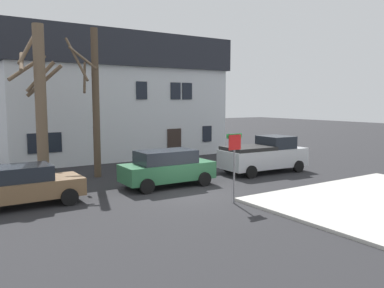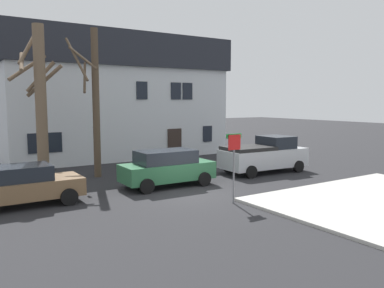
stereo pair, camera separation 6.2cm
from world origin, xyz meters
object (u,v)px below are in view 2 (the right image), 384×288
Objects in this scene: tree_bare_near at (40,99)px; tree_bare_mid at (95,100)px; car_brown_sedan at (23,185)px; building_main at (114,96)px; car_green_wagon at (167,167)px; street_sign_pole at (234,155)px; pickup_truck_silver at (264,155)px.

tree_bare_near is 2.71m from tree_bare_mid.
building_main is at bearing 54.08° from car_brown_sedan.
tree_bare_near is 7.25m from car_green_wagon.
street_sign_pole is (5.44, -8.61, -2.21)m from tree_bare_near.
pickup_truck_silver is at bearing 1.10° from car_brown_sedan.
tree_bare_near is 1.78× the size of car_brown_sedan.
building_main is 12.37m from car_green_wagon.
car_green_wagon is at bearing -42.51° from tree_bare_near.
car_brown_sedan is 1.57× the size of street_sign_pole.
pickup_truck_silver is at bearing 37.18° from street_sign_pole.
car_green_wagon is at bearing -99.88° from building_main.
car_brown_sedan is at bearing -136.73° from tree_bare_mid.
tree_bare_mid is at bearing 43.27° from car_brown_sedan.
tree_bare_near reaches higher than street_sign_pole.
car_green_wagon is at bearing -63.10° from tree_bare_mid.
tree_bare_mid is 2.81× the size of street_sign_pole.
pickup_truck_silver reaches higher than car_green_wagon.
tree_bare_near is 2.79× the size of street_sign_pole.
street_sign_pole is (-5.87, -4.45, 0.97)m from pickup_truck_silver.
street_sign_pole is at bearing -71.74° from tree_bare_mid.
car_brown_sedan is 0.98× the size of car_green_wagon.
building_main is at bearing 111.50° from pickup_truck_silver.
building_main is 3.59× the size of car_green_wagon.
tree_bare_mid reaches higher than street_sign_pole.
building_main is 3.12× the size of pickup_truck_silver.
tree_bare_mid is at bearing 108.26° from street_sign_pole.
tree_bare_mid is (-4.11, -7.59, -0.31)m from building_main.
street_sign_pole is at bearing -142.82° from pickup_truck_silver.
pickup_truck_silver is (6.54, 0.22, 0.08)m from car_green_wagon.
street_sign_pole reaches higher than pickup_truck_silver.
pickup_truck_silver is at bearing -24.16° from tree_bare_mid.
car_brown_sedan is at bearing -178.90° from pickup_truck_silver.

